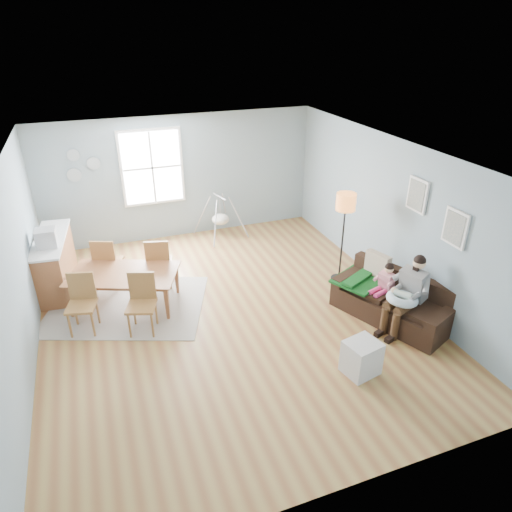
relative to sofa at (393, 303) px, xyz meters
name	(u,v)px	position (x,y,z in m)	size (l,w,h in m)	color
room	(226,175)	(-2.50, 1.01, 2.15)	(8.40, 9.40, 3.90)	#935B34
window	(152,167)	(-3.10, 4.47, 1.38)	(1.32, 0.08, 1.62)	white
pictures	(435,211)	(0.47, -0.04, 1.58)	(0.05, 1.34, 0.74)	white
wall_plates	(80,166)	(-4.50, 4.48, 1.56)	(0.67, 0.02, 0.66)	#99ACB8
sofa	(393,303)	(0.00, 0.00, 0.00)	(1.48, 2.06, 0.77)	black
green_throw	(360,279)	(-0.31, 0.56, 0.22)	(0.87, 0.70, 0.04)	#13541D
beige_pillow	(377,266)	(-0.01, 0.53, 0.43)	(0.13, 0.46, 0.46)	tan
father	(408,292)	(-0.01, -0.30, 0.39)	(0.92, 0.61, 1.23)	gray
nursing_pillow	(402,299)	(-0.14, -0.35, 0.32)	(0.49, 0.49, 0.13)	#CBE8FF
infant	(401,294)	(-0.15, -0.32, 0.40)	(0.24, 0.33, 0.12)	silver
toddler	(384,281)	(-0.13, 0.14, 0.37)	(0.49, 0.34, 0.73)	silver
floor_lamp	(345,210)	(-0.19, 1.41, 1.15)	(0.35, 0.35, 1.72)	black
storage_cube	(361,358)	(-1.23, -0.99, -0.02)	(0.53, 0.49, 0.50)	silver
rug	(127,305)	(-4.10, 1.88, -0.27)	(2.59, 1.97, 0.01)	#9A938C
dining_table	(125,290)	(-4.10, 1.88, 0.04)	(1.79, 1.00, 0.63)	brown
chair_sw	(82,299)	(-4.77, 1.45, 0.27)	(0.53, 0.53, 0.95)	olive
chair_se	(142,299)	(-3.90, 1.12, 0.28)	(0.55, 0.55, 0.96)	olive
chair_nw	(107,260)	(-4.31, 2.64, 0.29)	(0.58, 0.58, 0.98)	olive
chair_ne	(159,260)	(-3.43, 2.31, 0.29)	(0.55, 0.55, 0.98)	olive
counter	(55,262)	(-5.20, 3.01, 0.22)	(0.69, 1.79, 0.98)	brown
monitor	(46,238)	(-5.22, 2.67, 0.86)	(0.34, 0.32, 0.31)	#B6B5BB
baby_swing	(220,219)	(-1.75, 4.11, 0.16)	(1.14, 1.15, 0.96)	#B6B5BB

